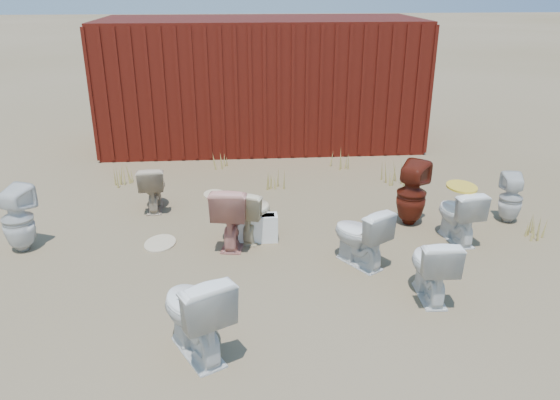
{
  "coord_description": "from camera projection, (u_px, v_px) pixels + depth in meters",
  "views": [
    {
      "loc": [
        -0.49,
        -5.61,
        3.07
      ],
      "look_at": [
        0.0,
        0.6,
        0.55
      ],
      "focal_mm": 35.0,
      "sensor_mm": 36.0,
      "label": 1
    }
  ],
  "objects": [
    {
      "name": "ground",
      "position": [
        284.0,
        263.0,
        6.37
      ],
      "size": [
        100.0,
        100.0,
        0.0
      ],
      "primitive_type": "plane",
      "color": "brown",
      "rests_on": "ground"
    },
    {
      "name": "shipping_container",
      "position": [
        261.0,
        82.0,
        10.72
      ],
      "size": [
        6.0,
        2.4,
        2.4
      ],
      "primitive_type": "cube",
      "color": "#4E0F0D",
      "rests_on": "ground"
    },
    {
      "name": "toilet_front_a",
      "position": [
        194.0,
        312.0,
        4.69
      ],
      "size": [
        0.8,
        0.94,
        0.84
      ],
      "primitive_type": "imported",
      "rotation": [
        0.0,
        0.0,
        3.63
      ],
      "color": "white",
      "rests_on": "ground"
    },
    {
      "name": "toilet_front_pink",
      "position": [
        233.0,
        214.0,
        6.7
      ],
      "size": [
        0.57,
        0.84,
        0.79
      ],
      "primitive_type": "imported",
      "rotation": [
        0.0,
        0.0,
        2.97
      ],
      "color": "tan",
      "rests_on": "ground"
    },
    {
      "name": "toilet_front_c",
      "position": [
        432.0,
        266.0,
        5.56
      ],
      "size": [
        0.43,
        0.72,
        0.72
      ],
      "primitive_type": "imported",
      "rotation": [
        0.0,
        0.0,
        3.1
      ],
      "color": "white",
      "rests_on": "ground"
    },
    {
      "name": "toilet_front_maroon",
      "position": [
        412.0,
        194.0,
        7.24
      ],
      "size": [
        0.55,
        0.56,
        0.87
      ],
      "primitive_type": "imported",
      "rotation": [
        0.0,
        0.0,
        2.46
      ],
      "color": "#5E1C10",
      "rests_on": "ground"
    },
    {
      "name": "toilet_front_e",
      "position": [
        360.0,
        236.0,
        6.22
      ],
      "size": [
        0.73,
        0.81,
        0.72
      ],
      "primitive_type": "imported",
      "rotation": [
        0.0,
        0.0,
        3.72
      ],
      "color": "white",
      "rests_on": "ground"
    },
    {
      "name": "toilet_back_a",
      "position": [
        18.0,
        219.0,
        6.53
      ],
      "size": [
        0.48,
        0.49,
        0.82
      ],
      "primitive_type": "imported",
      "rotation": [
        0.0,
        0.0,
        2.75
      ],
      "color": "white",
      "rests_on": "ground"
    },
    {
      "name": "toilet_back_beige_left",
      "position": [
        153.0,
        187.0,
        7.76
      ],
      "size": [
        0.41,
        0.67,
        0.66
      ],
      "primitive_type": "imported",
      "rotation": [
        0.0,
        0.0,
        3.2
      ],
      "color": "tan",
      "rests_on": "ground"
    },
    {
      "name": "toilet_back_beige_right",
      "position": [
        254.0,
        213.0,
        6.88
      ],
      "size": [
        0.6,
        0.76,
        0.68
      ],
      "primitive_type": "imported",
      "rotation": [
        0.0,
        0.0,
        2.77
      ],
      "color": "beige",
      "rests_on": "ground"
    },
    {
      "name": "toilet_back_yellowlid",
      "position": [
        458.0,
        214.0,
        6.8
      ],
      "size": [
        0.5,
        0.75,
        0.71
      ],
      "primitive_type": "imported",
      "rotation": [
        0.0,
        0.0,
        3.29
      ],
      "color": "white",
      "rests_on": "ground"
    },
    {
      "name": "toilet_back_e",
      "position": [
        511.0,
        198.0,
        7.33
      ],
      "size": [
        0.36,
        0.37,
        0.68
      ],
      "primitive_type": "imported",
      "rotation": [
        0.0,
        0.0,
        2.95
      ],
      "color": "silver",
      "rests_on": "ground"
    },
    {
      "name": "yellow_lid",
      "position": [
        462.0,
        187.0,
        6.66
      ],
      "size": [
        0.36,
        0.45,
        0.02
      ],
      "primitive_type": "ellipsoid",
      "color": "gold",
      "rests_on": "toilet_back_yellowlid"
    },
    {
      "name": "loose_tank",
      "position": [
        258.0,
        228.0,
        6.85
      ],
      "size": [
        0.5,
        0.2,
        0.35
      ],
      "primitive_type": "cube",
      "rotation": [
        0.0,
        0.0,
        -0.0
      ],
      "color": "white",
      "rests_on": "ground"
    },
    {
      "name": "loose_lid_near",
      "position": [
        160.0,
        243.0,
        6.81
      ],
      "size": [
        0.46,
        0.55,
        0.02
      ],
      "primitive_type": "ellipsoid",
      "rotation": [
        0.0,
        0.0,
        -0.17
      ],
      "color": "#CAB692",
      "rests_on": "ground"
    },
    {
      "name": "loose_lid_far",
      "position": [
        216.0,
        195.0,
        8.34
      ],
      "size": [
        0.5,
        0.57,
        0.02
      ],
      "primitive_type": "ellipsoid",
      "rotation": [
        0.0,
        0.0,
        0.36
      ],
      "color": "beige",
      "rests_on": "ground"
    },
    {
      "name": "weed_clump_a",
      "position": [
        119.0,
        175.0,
        8.74
      ],
      "size": [
        0.36,
        0.36,
        0.33
      ],
      "primitive_type": "cone",
      "color": "olive",
      "rests_on": "ground"
    },
    {
      "name": "weed_clump_b",
      "position": [
        277.0,
        180.0,
        8.56
      ],
      "size": [
        0.32,
        0.32,
        0.29
      ],
      "primitive_type": "cone",
      "color": "olive",
      "rests_on": "ground"
    },
    {
      "name": "weed_clump_c",
      "position": [
        395.0,
        173.0,
        8.79
      ],
      "size": [
        0.36,
        0.36,
        0.36
      ],
      "primitive_type": "cone",
      "color": "olive",
      "rests_on": "ground"
    },
    {
      "name": "weed_clump_d",
      "position": [
        219.0,
        162.0,
        9.5
      ],
      "size": [
        0.3,
        0.3,
        0.25
      ],
      "primitive_type": "cone",
      "color": "olive",
      "rests_on": "ground"
    },
    {
      "name": "weed_clump_e",
      "position": [
        340.0,
        159.0,
        9.52
      ],
      "size": [
        0.34,
        0.34,
        0.34
      ],
      "primitive_type": "cone",
      "color": "olive",
      "rests_on": "ground"
    },
    {
      "name": "weed_clump_f",
      "position": [
        535.0,
        228.0,
        6.95
      ],
      "size": [
        0.28,
        0.28,
        0.27
      ],
      "primitive_type": "cone",
      "color": "olive",
      "rests_on": "ground"
    }
  ]
}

